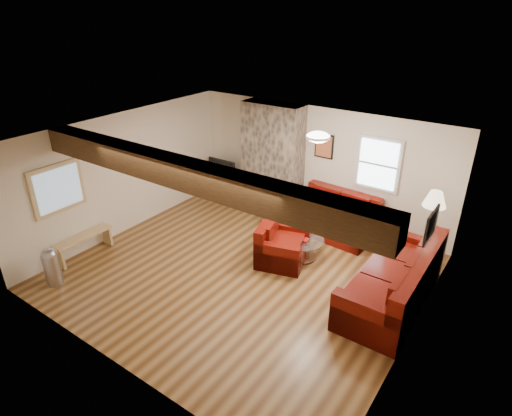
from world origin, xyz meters
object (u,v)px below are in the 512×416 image
at_px(armchair_red, 283,243).
at_px(television, 224,167).
at_px(loveseat, 334,215).
at_px(coffee_table, 303,249).
at_px(tv_cabinet, 224,185).
at_px(sofa_three, 393,277).
at_px(floor_lamp, 434,203).

distance_m(armchair_red, television, 3.39).
xyz_separation_m(loveseat, armchair_red, (-0.32, -1.50, -0.05)).
bearing_deg(loveseat, coffee_table, -89.27).
relative_size(loveseat, television, 2.11).
height_order(armchair_red, coffee_table, armchair_red).
xyz_separation_m(armchair_red, tv_cabinet, (-2.86, 1.80, -0.14)).
distance_m(tv_cabinet, television, 0.47).
bearing_deg(armchair_red, sofa_three, -106.43).
bearing_deg(sofa_three, coffee_table, -100.22).
height_order(sofa_three, television, television).
distance_m(loveseat, television, 3.20).
bearing_deg(sofa_three, loveseat, -131.02).
bearing_deg(sofa_three, television, -110.35).
xyz_separation_m(sofa_three, loveseat, (-1.75, 1.52, -0.03)).
bearing_deg(armchair_red, coffee_table, -55.28).
distance_m(tv_cabinet, floor_lamp, 5.23).
bearing_deg(floor_lamp, tv_cabinet, 174.10).
relative_size(loveseat, tv_cabinet, 1.69).
relative_size(tv_cabinet, floor_lamp, 0.64).
height_order(sofa_three, coffee_table, sofa_three).
bearing_deg(tv_cabinet, sofa_three, -20.27).
distance_m(coffee_table, television, 3.49).
bearing_deg(tv_cabinet, television, 0.00).
bearing_deg(coffee_table, armchair_red, -129.34).
distance_m(sofa_three, television, 5.26).
distance_m(armchair_red, floor_lamp, 2.74).
bearing_deg(loveseat, television, 178.56).
relative_size(coffee_table, floor_lamp, 0.52).
xyz_separation_m(sofa_three, floor_lamp, (0.17, 1.29, 0.84)).
relative_size(sofa_three, armchair_red, 2.54).
xyz_separation_m(sofa_three, television, (-4.93, 1.82, 0.25)).
bearing_deg(coffee_table, tv_cabinet, 154.32).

